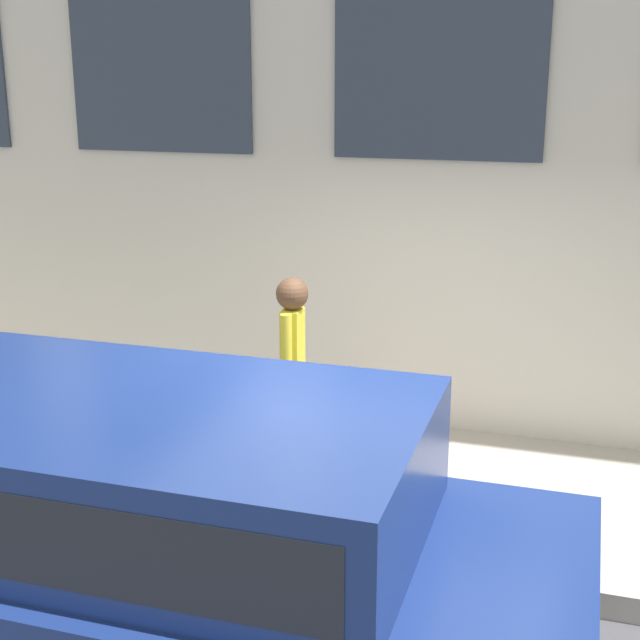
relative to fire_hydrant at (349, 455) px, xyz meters
name	(u,v)px	position (x,y,z in m)	size (l,w,h in m)	color
ground_plane	(361,579)	(-0.68, -0.27, -0.53)	(80.00, 80.00, 0.00)	#47474C
sidewalk	(399,491)	(0.44, -0.27, -0.45)	(2.23, 60.00, 0.18)	#A8A093
fire_hydrant	(349,455)	(0.00, 0.00, 0.00)	(0.29, 0.42, 0.70)	red
person	(293,356)	(0.42, 0.56, 0.55)	(0.37, 0.24, 1.51)	#726651
parked_truck_navy_near	(114,522)	(-2.00, 0.70, 0.40)	(1.87, 4.87, 1.61)	black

